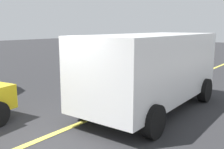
{
  "coord_description": "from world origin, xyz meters",
  "views": [
    {
      "loc": [
        -3.27,
        -4.44,
        2.4
      ],
      "look_at": [
        2.41,
        -0.07,
        1.09
      ],
      "focal_mm": 41.6,
      "sensor_mm": 36.0,
      "label": 1
    }
  ],
  "objects": [
    {
      "name": "ground_plane",
      "position": [
        0.0,
        0.0,
        0.0
      ],
      "size": [
        80.0,
        80.0,
        0.0
      ],
      "primitive_type": "plane",
      "color": "#2D2D30"
    },
    {
      "name": "lane_marking_centre",
      "position": [
        3.0,
        0.0,
        0.01
      ],
      "size": [
        28.0,
        0.16,
        0.01
      ],
      "primitive_type": "cube",
      "color": "#E0D14C"
    },
    {
      "name": "car_black_far_lane",
      "position": [
        9.25,
        3.07,
        0.83
      ],
      "size": [
        3.96,
        2.0,
        1.67
      ],
      "color": "black",
      "rests_on": "ground_plane"
    },
    {
      "name": "white_van",
      "position": [
        3.31,
        -0.85,
        1.27
      ],
      "size": [
        5.23,
        2.32,
        2.2
      ],
      "color": "white",
      "rests_on": "ground_plane"
    }
  ]
}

